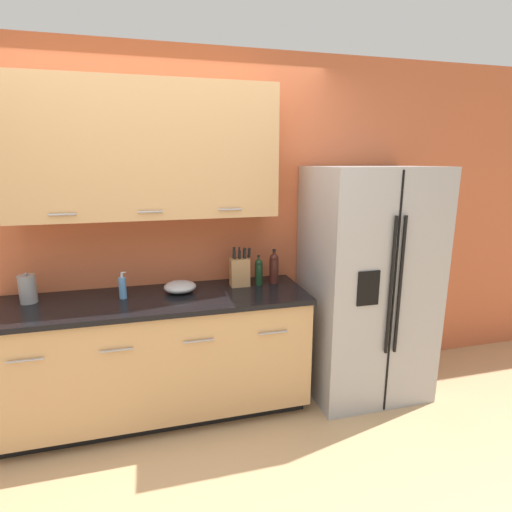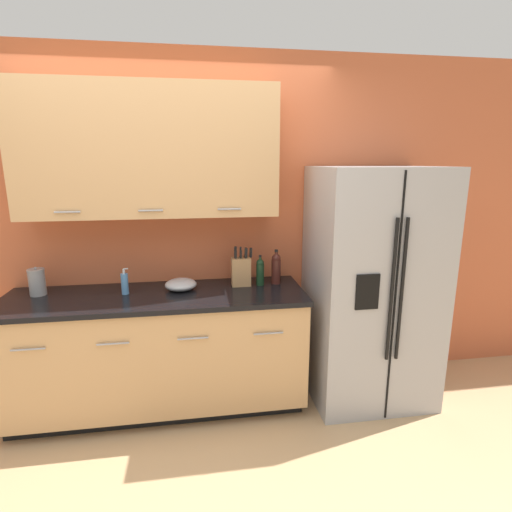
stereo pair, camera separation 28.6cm
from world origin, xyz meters
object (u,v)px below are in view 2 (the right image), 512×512
object	(u,v)px
knife_block	(241,271)
mixing_bowl	(181,284)
refrigerator	(371,287)
wine_bottle	(276,268)
oil_bottle	(260,271)
soap_dispenser	(125,283)
steel_canister	(37,282)

from	to	relation	value
knife_block	mixing_bowl	xyz separation A→B (m)	(-0.45, -0.04, -0.07)
refrigerator	mixing_bowl	bearing A→B (deg)	175.10
wine_bottle	mixing_bowl	bearing A→B (deg)	-176.35
oil_bottle	mixing_bowl	size ratio (longest dim) A/B	1.01
refrigerator	knife_block	distance (m)	0.99
refrigerator	soap_dispenser	world-z (taller)	refrigerator
soap_dispenser	steel_canister	size ratio (longest dim) A/B	0.92
oil_bottle	steel_canister	xyz separation A→B (m)	(-1.57, 0.01, -0.01)
refrigerator	knife_block	xyz separation A→B (m)	(-0.97, 0.16, 0.12)
refrigerator	knife_block	size ratio (longest dim) A/B	5.93
knife_block	oil_bottle	xyz separation A→B (m)	(0.14, -0.01, -0.01)
knife_block	oil_bottle	distance (m)	0.14
steel_canister	oil_bottle	bearing A→B (deg)	-0.45
knife_block	wine_bottle	size ratio (longest dim) A/B	1.13
soap_dispenser	mixing_bowl	size ratio (longest dim) A/B	0.82
refrigerator	mixing_bowl	xyz separation A→B (m)	(-1.42, 0.12, 0.05)
mixing_bowl	knife_block	bearing A→B (deg)	4.99
oil_bottle	refrigerator	bearing A→B (deg)	-10.10
refrigerator	mixing_bowl	world-z (taller)	refrigerator
knife_block	mixing_bowl	world-z (taller)	knife_block
knife_block	steel_canister	world-z (taller)	knife_block
refrigerator	wine_bottle	bearing A→B (deg)	166.59
wine_bottle	oil_bottle	distance (m)	0.13
refrigerator	oil_bottle	xyz separation A→B (m)	(-0.83, 0.15, 0.12)
steel_canister	knife_block	bearing A→B (deg)	0.03
soap_dispenser	steel_canister	xyz separation A→B (m)	(-0.60, 0.07, 0.02)
soap_dispenser	oil_bottle	bearing A→B (deg)	3.50
soap_dispenser	mixing_bowl	world-z (taller)	soap_dispenser
oil_bottle	knife_block	bearing A→B (deg)	174.83
wine_bottle	oil_bottle	world-z (taller)	wine_bottle
knife_block	soap_dispenser	bearing A→B (deg)	-175.01
refrigerator	steel_canister	size ratio (longest dim) A/B	8.72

